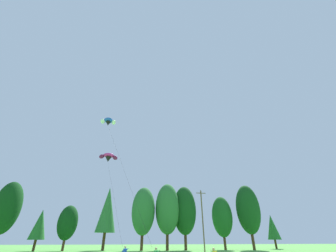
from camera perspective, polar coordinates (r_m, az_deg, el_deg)
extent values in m
ellipsoid|color=#0F3D14|center=(63.77, -36.77, -16.78)|extent=(5.70, 5.70, 11.34)
cylinder|color=#472D19|center=(60.71, -31.85, -25.25)|extent=(0.52, 0.52, 2.19)
cone|color=#236628|center=(60.77, -30.80, -21.39)|extent=(3.46, 3.46, 6.24)
cylinder|color=#472D19|center=(58.46, -25.95, -26.44)|extent=(0.54, 0.54, 2.35)
ellipsoid|color=#0F3D14|center=(58.55, -24.98, -22.11)|extent=(4.33, 4.33, 7.35)
cylinder|color=#472D19|center=(59.05, -16.66, -27.18)|extent=(0.66, 0.66, 3.70)
cone|color=#2D7033|center=(59.42, -15.69, -20.36)|extent=(4.73, 4.73, 10.54)
cylinder|color=#472D19|center=(56.01, -6.95, -28.14)|extent=(0.64, 0.64, 3.49)
ellipsoid|color=#2D7033|center=(56.34, -6.54, -21.32)|extent=(5.55, 5.55, 10.91)
cylinder|color=#472D19|center=(56.48, -0.19, -28.18)|extent=(0.67, 0.67, 3.74)
ellipsoid|color=#2D7033|center=(56.88, -0.17, -20.92)|extent=(5.83, 5.83, 11.71)
cylinder|color=#472D19|center=(58.34, 4.68, -28.13)|extent=(0.66, 0.66, 3.66)
ellipsoid|color=#144719|center=(58.71, 4.40, -21.26)|extent=(5.74, 5.74, 11.45)
cylinder|color=#472D19|center=(62.04, 14.81, -27.65)|extent=(0.61, 0.61, 3.11)
ellipsoid|color=#19561E|center=(62.25, 14.10, -22.18)|extent=(5.15, 5.15, 9.73)
cylinder|color=#472D19|center=(63.39, 21.58, -26.42)|extent=(0.67, 0.67, 3.84)
ellipsoid|color=#144719|center=(63.77, 20.37, -19.87)|extent=(5.93, 5.93, 12.01)
cylinder|color=#472D19|center=(71.94, 26.61, -26.16)|extent=(0.52, 0.52, 2.19)
cone|color=#236628|center=(72.00, 25.85, -22.88)|extent=(3.46, 3.46, 6.24)
cylinder|color=brown|center=(51.77, 9.15, -23.17)|extent=(0.26, 0.26, 12.30)
cube|color=brown|center=(52.47, 8.68, -17.14)|extent=(2.20, 0.14, 0.14)
cube|color=blue|center=(26.65, -11.34, -29.82)|extent=(0.40, 0.45, 0.60)
sphere|color=tan|center=(26.64, -11.24, -28.88)|extent=(0.22, 0.22, 0.22)
cylinder|color=blue|center=(26.44, -11.02, -29.52)|extent=(0.50, 0.34, 0.35)
cylinder|color=blue|center=(26.86, -11.58, -29.44)|extent=(0.50, 0.34, 0.35)
sphere|color=tan|center=(21.96, -3.18, -29.63)|extent=(0.22, 0.22, 0.22)
cylinder|color=#2D8E47|center=(21.75, -2.93, -30.39)|extent=(0.53, 0.24, 0.35)
cylinder|color=#2D8E47|center=(22.19, -3.48, -30.33)|extent=(0.53, 0.24, 0.35)
sphere|color=tan|center=(21.25, 11.94, -29.23)|extent=(0.22, 0.22, 0.22)
ellipsoid|color=#D12893|center=(38.18, -15.40, -7.50)|extent=(1.92, 1.46, 0.88)
ellipsoid|color=#66144C|center=(38.13, -13.81, -8.16)|extent=(1.17, 1.14, 1.03)
ellipsoid|color=#66144C|center=(38.07, -17.11, -7.70)|extent=(0.97, 1.13, 1.03)
cone|color=black|center=(38.07, -15.54, -8.50)|extent=(1.14, 1.14, 0.84)
cylinder|color=black|center=(31.73, -14.23, -17.16)|extent=(4.01, 9.38, 12.18)
ellipsoid|color=blue|center=(44.55, -15.47, 1.44)|extent=(1.78, 1.40, 1.13)
ellipsoid|color=white|center=(44.32, -14.14, 0.97)|extent=(1.17, 1.15, 1.22)
ellipsoid|color=white|center=(44.52, -16.88, 1.23)|extent=(1.09, 1.16, 1.22)
cone|color=black|center=(44.35, -15.57, 0.62)|extent=(1.02, 1.02, 0.82)
cylinder|color=black|center=(31.89, -12.19, -9.60)|extent=(8.22, 17.16, 20.60)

